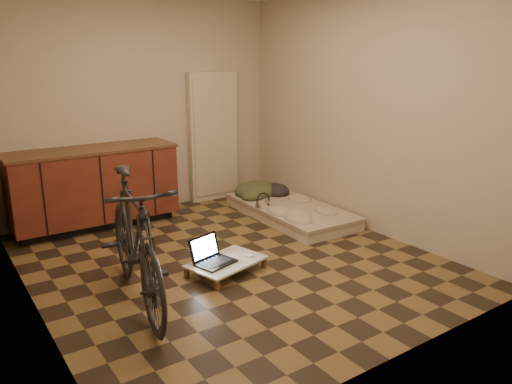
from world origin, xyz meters
TOP-DOWN VIEW (x-y plane):
  - room_shell at (0.00, 0.00)m, footprint 3.50×4.00m
  - cabinets at (-0.75, 1.70)m, footprint 1.84×0.62m
  - appliance_panel at (0.95, 1.94)m, footprint 0.70×0.10m
  - bicycle at (-1.05, -0.33)m, footprint 0.82×1.86m
  - futon at (1.30, 0.69)m, footprint 0.90×1.77m
  - clothing_pile at (1.29, 1.31)m, footprint 0.64×0.54m
  - headphones at (0.99, 0.84)m, footprint 0.25×0.23m
  - lap_desk at (-0.18, -0.24)m, footprint 0.77×0.60m
  - laptop at (-0.30, -0.20)m, footprint 0.40×0.38m
  - mouse at (0.05, -0.28)m, footprint 0.09×0.11m

SIDE VIEW (x-z plane):
  - futon at x=1.30m, z-range 0.00..0.15m
  - lap_desk at x=-0.18m, z-range 0.04..0.16m
  - mouse at x=0.05m, z-range 0.11..0.15m
  - laptop at x=-0.30m, z-range 0.05..0.28m
  - headphones at x=0.99m, z-range 0.15..0.30m
  - clothing_pile at x=1.29m, z-range 0.15..0.40m
  - cabinets at x=-0.75m, z-range 0.01..0.92m
  - bicycle at x=-1.05m, z-range 0.00..1.16m
  - appliance_panel at x=0.95m, z-range 0.00..1.70m
  - room_shell at x=0.00m, z-range 0.00..2.60m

